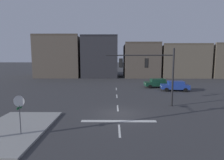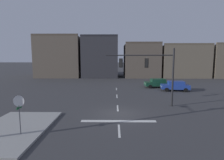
{
  "view_description": "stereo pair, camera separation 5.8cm",
  "coord_description": "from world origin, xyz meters",
  "px_view_note": "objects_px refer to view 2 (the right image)",
  "views": [
    {
      "loc": [
        -0.41,
        -16.69,
        5.35
      ],
      "look_at": [
        -0.63,
        3.76,
        2.82
      ],
      "focal_mm": 28.71,
      "sensor_mm": 36.0,
      "label": 1
    },
    {
      "loc": [
        -0.36,
        -16.69,
        5.35
      ],
      "look_at": [
        -0.63,
        3.76,
        2.82
      ],
      "focal_mm": 28.71,
      "sensor_mm": 36.0,
      "label": 2
    }
  ],
  "objects_px": {
    "stop_sign": "(19,106)",
    "car_lot_nearside": "(157,83)",
    "car_lot_middle": "(175,86)",
    "signal_mast_near_side": "(152,68)"
  },
  "relations": [
    {
      "from": "stop_sign",
      "to": "car_lot_nearside",
      "type": "xyz_separation_m",
      "value": [
        14.22,
        20.44,
        -1.29
      ]
    },
    {
      "from": "car_lot_nearside",
      "to": "car_lot_middle",
      "type": "bearing_deg",
      "value": -56.43
    },
    {
      "from": "stop_sign",
      "to": "car_lot_middle",
      "type": "distance_m",
      "value": 23.78
    },
    {
      "from": "car_lot_nearside",
      "to": "stop_sign",
      "type": "bearing_deg",
      "value": -124.84
    },
    {
      "from": "stop_sign",
      "to": "car_lot_middle",
      "type": "bearing_deg",
      "value": 46.38
    },
    {
      "from": "car_lot_middle",
      "to": "signal_mast_near_side",
      "type": "bearing_deg",
      "value": -122.45
    },
    {
      "from": "car_lot_nearside",
      "to": "car_lot_middle",
      "type": "height_order",
      "value": "same"
    },
    {
      "from": "signal_mast_near_side",
      "to": "car_lot_nearside",
      "type": "height_order",
      "value": "signal_mast_near_side"
    },
    {
      "from": "car_lot_nearside",
      "to": "car_lot_middle",
      "type": "relative_size",
      "value": 0.99
    },
    {
      "from": "car_lot_nearside",
      "to": "car_lot_middle",
      "type": "xyz_separation_m",
      "value": [
        2.16,
        -3.25,
        0.0
      ]
    }
  ]
}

